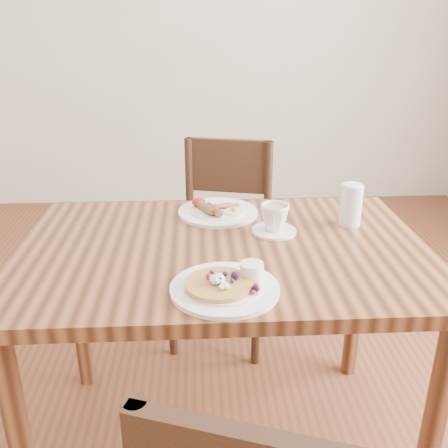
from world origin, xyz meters
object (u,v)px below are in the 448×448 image
dining_table (224,276)px  teacup_saucer (274,220)px  breakfast_plate (217,211)px  pancake_plate (226,285)px  water_glass (351,205)px  chair_far (223,233)px

dining_table → teacup_saucer: size_ratio=8.57×
dining_table → breakfast_plate: size_ratio=4.44×
teacup_saucer → pancake_plate: bearing=-115.9°
teacup_saucer → water_glass: size_ratio=1.04×
chair_far → teacup_saucer: size_ratio=6.29×
pancake_plate → teacup_saucer: bearing=64.1°
breakfast_plate → chair_far: bearing=83.9°
pancake_plate → dining_table: bearing=88.0°
dining_table → pancake_plate: size_ratio=4.44×
teacup_saucer → breakfast_plate: bearing=136.4°
pancake_plate → breakfast_plate: 0.52m
chair_far → water_glass: bearing=138.1°
pancake_plate → teacup_saucer: teacup_saucer is taller
pancake_plate → water_glass: bearing=43.4°
breakfast_plate → teacup_saucer: 0.24m
chair_far → pancake_plate: bearing=100.6°
breakfast_plate → teacup_saucer: bearing=-43.6°
pancake_plate → teacup_saucer: (0.17, 0.35, 0.03)m
dining_table → pancake_plate: (-0.01, -0.26, 0.11)m
pancake_plate → chair_far: bearing=87.3°
chair_far → breakfast_plate: bearing=97.2°
breakfast_plate → pancake_plate: bearing=-89.8°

